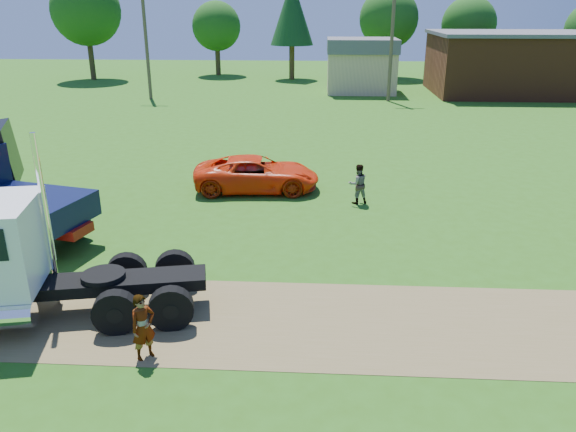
{
  "coord_description": "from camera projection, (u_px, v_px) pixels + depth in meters",
  "views": [
    {
      "loc": [
        0.41,
        -12.35,
        7.56
      ],
      "look_at": [
        -0.5,
        3.35,
        1.6
      ],
      "focal_mm": 35.0,
      "sensor_mm": 36.0,
      "label": 1
    }
  ],
  "objects": [
    {
      "name": "dirt_track",
      "position": [
        300.0,
        322.0,
        14.22
      ],
      "size": [
        120.0,
        4.2,
        0.01
      ],
      "primitive_type": "cube",
      "color": "brown",
      "rests_on": "ground"
    },
    {
      "name": "spectator_a",
      "position": [
        143.0,
        327.0,
        12.53
      ],
      "size": [
        0.67,
        0.68,
        1.58
      ],
      "primitive_type": "imported",
      "rotation": [
        0.0,
        0.0,
        0.8
      ],
      "color": "#999999",
      "rests_on": "ground"
    },
    {
      "name": "tan_shed",
      "position": [
        361.0,
        65.0,
        50.5
      ],
      "size": [
        6.2,
        5.4,
        4.7
      ],
      "color": "tan",
      "rests_on": "ground"
    },
    {
      "name": "spectator_b",
      "position": [
        358.0,
        184.0,
        22.44
      ],
      "size": [
        0.93,
        0.81,
        1.62
      ],
      "primitive_type": "imported",
      "rotation": [
        0.0,
        0.0,
        3.43
      ],
      "color": "#999999",
      "rests_on": "ground"
    },
    {
      "name": "ground",
      "position": [
        300.0,
        322.0,
        14.23
      ],
      "size": [
        140.0,
        140.0,
        0.0
      ],
      "primitive_type": "plane",
      "color": "#2A5A13",
      "rests_on": "ground"
    },
    {
      "name": "brick_building",
      "position": [
        520.0,
        63.0,
        49.66
      ],
      "size": [
        15.4,
        10.4,
        5.3
      ],
      "color": "brown",
      "rests_on": "ground"
    },
    {
      "name": "white_semi_tractor",
      "position": [
        0.0,
        262.0,
        13.82
      ],
      "size": [
        7.92,
        3.94,
        4.68
      ],
      "rotation": [
        0.0,
        0.0,
        0.2
      ],
      "color": "black",
      "rests_on": "ground"
    },
    {
      "name": "orange_pickup",
      "position": [
        257.0,
        174.0,
        24.05
      ],
      "size": [
        5.47,
        2.84,
        1.47
      ],
      "primitive_type": "imported",
      "rotation": [
        0.0,
        0.0,
        1.65
      ],
      "color": "red",
      "rests_on": "ground"
    },
    {
      "name": "tree_row",
      "position": [
        306.0,
        19.0,
        58.19
      ],
      "size": [
        56.58,
        11.75,
        10.43
      ],
      "color": "#3C2C18",
      "rests_on": "ground"
    },
    {
      "name": "utility_poles",
      "position": [
        392.0,
        42.0,
        44.91
      ],
      "size": [
        42.2,
        0.28,
        9.0
      ],
      "color": "brown",
      "rests_on": "ground"
    }
  ]
}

